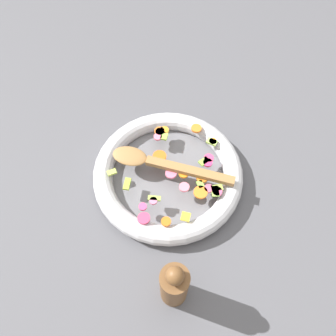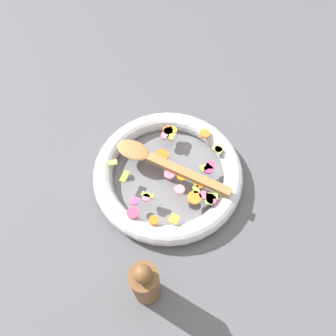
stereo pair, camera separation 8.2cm
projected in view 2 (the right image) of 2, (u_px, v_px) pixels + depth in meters
name	position (u px, v px, depth m)	size (l,w,h in m)	color
ground_plane	(168.00, 177.00, 0.87)	(4.00, 4.00, 0.00)	#4C4C51
skillet	(168.00, 173.00, 0.85)	(0.39, 0.39, 0.05)	slate
chopped_vegetables	(179.00, 172.00, 0.82)	(0.30, 0.31, 0.01)	orange
wooden_spoon	(160.00, 162.00, 0.82)	(0.32, 0.07, 0.01)	olive
pepper_mill	(146.00, 284.00, 0.65)	(0.06, 0.06, 0.19)	brown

